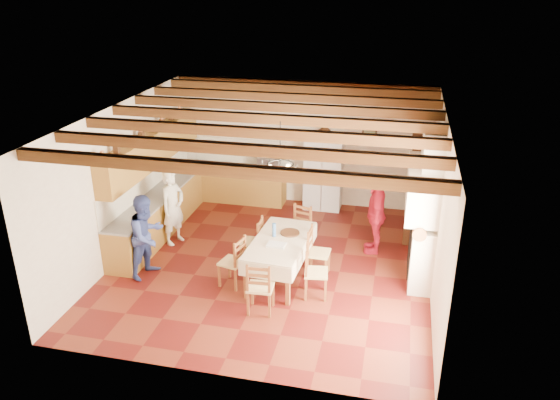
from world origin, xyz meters
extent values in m
cube|color=#51110E|center=(0.00, 0.00, -0.01)|extent=(6.00, 6.50, 0.02)
cube|color=white|center=(0.00, 0.00, 3.01)|extent=(6.00, 6.50, 0.02)
cube|color=beige|center=(0.00, 3.26, 1.50)|extent=(6.00, 0.02, 3.00)
cube|color=beige|center=(0.00, -3.26, 1.50)|extent=(6.00, 0.02, 3.00)
cube|color=beige|center=(-3.01, 0.00, 1.50)|extent=(0.02, 6.50, 3.00)
cube|color=beige|center=(3.01, 0.00, 1.50)|extent=(0.02, 6.50, 3.00)
cube|color=brown|center=(-2.70, 1.05, 0.43)|extent=(0.60, 4.30, 0.86)
cube|color=brown|center=(-1.55, 2.95, 0.43)|extent=(2.30, 0.60, 0.86)
cube|color=slate|center=(-2.70, 1.05, 0.88)|extent=(0.62, 4.30, 0.04)
cube|color=slate|center=(-1.55, 2.95, 0.88)|extent=(2.34, 0.62, 0.04)
cube|color=white|center=(-2.98, 1.05, 1.20)|extent=(0.03, 4.30, 0.60)
cube|color=white|center=(-1.55, 3.23, 1.20)|extent=(2.30, 0.03, 0.60)
cube|color=brown|center=(-2.83, 1.05, 1.85)|extent=(0.35, 4.20, 0.70)
cube|color=black|center=(1.55, 3.23, 1.85)|extent=(0.34, 0.03, 0.42)
cube|color=silver|center=(0.55, 3.06, 0.88)|extent=(0.88, 0.73, 1.75)
cube|color=white|center=(0.28, -0.47, 0.77)|extent=(1.05, 1.88, 0.05)
cube|color=brown|center=(-0.15, -1.25, 0.38)|extent=(0.07, 0.07, 0.75)
cube|color=brown|center=(0.60, -1.30, 0.38)|extent=(0.07, 0.07, 0.75)
cube|color=brown|center=(-0.04, 0.37, 0.38)|extent=(0.07, 0.07, 0.75)
cube|color=brown|center=(0.71, 0.32, 0.38)|extent=(0.07, 0.07, 0.75)
torus|color=black|center=(0.28, -0.47, 2.25)|extent=(0.47, 0.47, 0.03)
imported|color=silver|center=(-2.21, 0.47, 0.80)|extent=(0.56, 0.68, 1.60)
imported|color=#334287|center=(-2.15, -0.86, 0.80)|extent=(0.82, 0.93, 1.60)
imported|color=red|center=(1.90, 1.01, 0.83)|extent=(0.47, 1.00, 1.67)
imported|color=silver|center=(-0.77, 2.95, 1.06)|extent=(0.63, 0.49, 0.31)
imported|color=#3A2710|center=(0.53, 3.06, 1.90)|extent=(0.30, 0.30, 0.31)
camera|label=1|loc=(2.23, -9.08, 5.31)|focal=35.00mm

